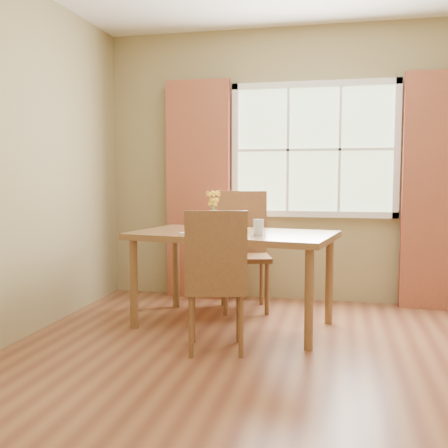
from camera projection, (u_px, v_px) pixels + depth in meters
name	position (u px, v px, depth m)	size (l,w,h in m)	color
room	(300.00, 159.00, 3.32)	(4.24, 3.84, 2.74)	brown
window	(314.00, 150.00, 5.12)	(1.62, 0.06, 1.32)	#ADC897
curtain_left	(198.00, 190.00, 5.32)	(0.65, 0.08, 2.20)	maroon
curtain_right	(439.00, 192.00, 4.83)	(0.65, 0.08, 2.20)	maroon
dining_table	(233.00, 242.00, 4.30)	(1.74, 1.17, 0.78)	brown
chair_near	(216.00, 276.00, 3.62)	(0.51, 0.51, 1.01)	brown
chair_far	(243.00, 244.00, 4.92)	(0.57, 0.57, 1.10)	brown
placemat	(213.00, 233.00, 4.20)	(0.45, 0.33, 0.01)	beige
plate	(218.00, 231.00, 4.24)	(0.24, 0.24, 0.01)	#D3E038
croissant_sandwich	(219.00, 225.00, 4.21)	(0.18, 0.15, 0.11)	#D9914A
water_glass	(258.00, 227.00, 4.11)	(0.08, 0.08, 0.12)	silver
flower_vase	(213.00, 206.00, 4.59)	(0.14, 0.14, 0.34)	silver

